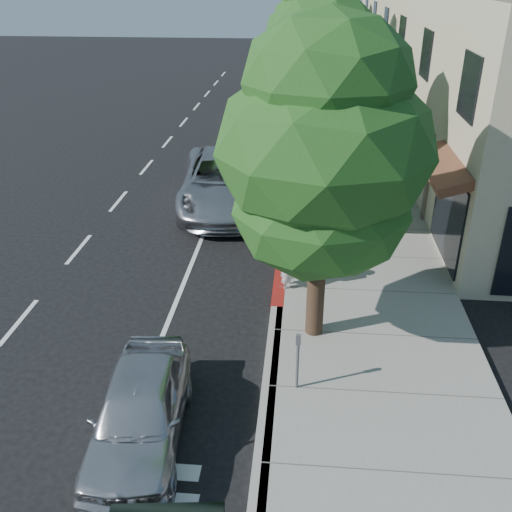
# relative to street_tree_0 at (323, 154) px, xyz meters

# --- Properties ---
(ground) EXTENTS (120.00, 120.00, 0.00)m
(ground) POSITION_rel_street_tree_0_xyz_m (-0.90, 2.00, -4.37)
(ground) COLOR black
(ground) RESTS_ON ground
(sidewalk) EXTENTS (4.60, 56.00, 0.15)m
(sidewalk) POSITION_rel_street_tree_0_xyz_m (1.40, 10.00, -4.29)
(sidewalk) COLOR gray
(sidewalk) RESTS_ON ground
(curb) EXTENTS (0.30, 56.00, 0.15)m
(curb) POSITION_rel_street_tree_0_xyz_m (-0.90, 10.00, -4.29)
(curb) COLOR #9E998E
(curb) RESTS_ON ground
(curb_red_segment) EXTENTS (0.32, 4.00, 0.15)m
(curb_red_segment) POSITION_rel_street_tree_0_xyz_m (-0.90, 3.00, -4.29)
(curb_red_segment) COLOR maroon
(curb_red_segment) RESTS_ON ground
(storefront_building) EXTENTS (10.00, 36.00, 7.00)m
(storefront_building) POSITION_rel_street_tree_0_xyz_m (8.70, 20.00, -0.87)
(storefront_building) COLOR beige
(storefront_building) RESTS_ON ground
(street_tree_0) EXTENTS (4.42, 4.42, 7.10)m
(street_tree_0) POSITION_rel_street_tree_0_xyz_m (0.00, 0.00, 0.00)
(street_tree_0) COLOR black
(street_tree_0) RESTS_ON ground
(street_tree_1) EXTENTS (4.63, 4.63, 7.12)m
(street_tree_1) POSITION_rel_street_tree_0_xyz_m (0.00, 6.00, -0.03)
(street_tree_1) COLOR black
(street_tree_1) RESTS_ON ground
(street_tree_2) EXTENTS (3.91, 3.91, 6.53)m
(street_tree_2) POSITION_rel_street_tree_0_xyz_m (0.00, 12.00, -0.32)
(street_tree_2) COLOR black
(street_tree_2) RESTS_ON ground
(street_tree_3) EXTENTS (4.60, 4.60, 7.95)m
(street_tree_3) POSITION_rel_street_tree_0_xyz_m (0.00, 18.00, 0.60)
(street_tree_3) COLOR black
(street_tree_3) RESTS_ON ground
(street_tree_4) EXTENTS (5.12, 5.12, 7.44)m
(street_tree_4) POSITION_rel_street_tree_0_xyz_m (0.00, 24.00, 0.10)
(street_tree_4) COLOR black
(street_tree_4) RESTS_ON ground
(street_tree_5) EXTENTS (5.18, 5.18, 7.71)m
(street_tree_5) POSITION_rel_street_tree_0_xyz_m (0.00, 30.00, 0.29)
(street_tree_5) COLOR black
(street_tree_5) RESTS_ON ground
(cyclist) EXTENTS (0.57, 0.72, 1.72)m
(cyclist) POSITION_rel_street_tree_0_xyz_m (-0.65, 2.05, -3.51)
(cyclist) COLOR silver
(cyclist) RESTS_ON ground
(bicycle) EXTENTS (1.83, 0.67, 0.96)m
(bicycle) POSITION_rel_street_tree_0_xyz_m (-1.30, 5.00, -3.89)
(bicycle) COLOR navy
(bicycle) RESTS_ON ground
(silver_suv) EXTENTS (3.72, 6.95, 1.86)m
(silver_suv) POSITION_rel_street_tree_0_xyz_m (-3.10, 7.95, -3.44)
(silver_suv) COLOR #AFAEB3
(silver_suv) RESTS_ON ground
(dark_sedan) EXTENTS (1.89, 5.19, 1.70)m
(dark_sedan) POSITION_rel_street_tree_0_xyz_m (-1.56, 11.00, -3.52)
(dark_sedan) COLOR #212326
(dark_sedan) RESTS_ON ground
(white_pickup) EXTENTS (2.43, 5.86, 1.69)m
(white_pickup) POSITION_rel_street_tree_0_xyz_m (-3.10, 21.89, -3.52)
(white_pickup) COLOR silver
(white_pickup) RESTS_ON ground
(dark_suv_far) EXTENTS (2.60, 5.33, 1.75)m
(dark_suv_far) POSITION_rel_street_tree_0_xyz_m (-3.10, 24.61, -3.49)
(dark_suv_far) COLOR black
(dark_suv_far) RESTS_ON ground
(near_car_a) EXTENTS (1.87, 4.00, 1.32)m
(near_car_a) POSITION_rel_street_tree_0_xyz_m (-3.10, -3.50, -3.70)
(near_car_a) COLOR silver
(near_car_a) RESTS_ON ground
(pedestrian) EXTENTS (1.05, 0.88, 1.95)m
(pedestrian) POSITION_rel_street_tree_0_xyz_m (2.61, 12.55, -3.24)
(pedestrian) COLOR black
(pedestrian) RESTS_ON sidewalk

